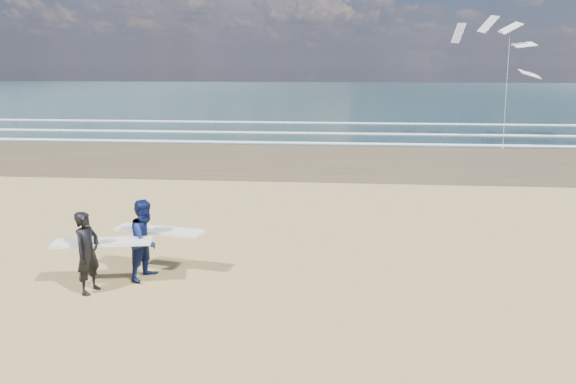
{
  "coord_description": "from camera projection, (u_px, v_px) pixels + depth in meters",
  "views": [
    {
      "loc": [
        4.53,
        -9.52,
        5.07
      ],
      "look_at": [
        3.2,
        6.0,
        1.1
      ],
      "focal_mm": 32.0,
      "sensor_mm": 36.0,
      "label": 1
    }
  ],
  "objects": [
    {
      "name": "surfer_far",
      "position": [
        147.0,
        239.0,
        12.19
      ],
      "size": [
        2.26,
        1.36,
        1.94
      ],
      "color": "#0C1747",
      "rests_on": "ground"
    },
    {
      "name": "surfer_near",
      "position": [
        89.0,
        251.0,
        11.43
      ],
      "size": [
        2.26,
        1.2,
        1.89
      ],
      "color": "black",
      "rests_on": "ground"
    },
    {
      "name": "foam_breakers",
      "position": [
        551.0,
        135.0,
        36.27
      ],
      "size": [
        220.0,
        11.7,
        0.05
      ],
      "color": "white",
      "rests_on": "ground"
    },
    {
      "name": "ocean",
      "position": [
        434.0,
        95.0,
        78.66
      ],
      "size": [
        220.0,
        100.0,
        0.02
      ],
      "primitive_type": "cube",
      "color": "#172E32",
      "rests_on": "ground"
    },
    {
      "name": "kite_1",
      "position": [
        508.0,
        65.0,
        32.02
      ],
      "size": [
        6.39,
        4.8,
        8.38
      ],
      "color": "slate",
      "rests_on": "ground"
    }
  ]
}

